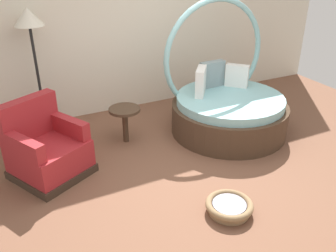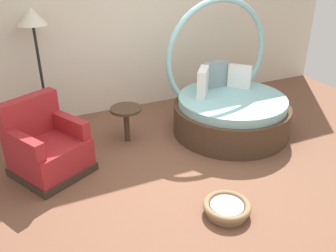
{
  "view_description": "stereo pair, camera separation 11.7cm",
  "coord_description": "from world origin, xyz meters",
  "px_view_note": "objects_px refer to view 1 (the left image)",
  "views": [
    {
      "loc": [
        -1.95,
        -3.35,
        2.58
      ],
      "look_at": [
        -0.15,
        0.24,
        0.55
      ],
      "focal_mm": 38.97,
      "sensor_mm": 36.0,
      "label": 1
    },
    {
      "loc": [
        -1.85,
        -3.4,
        2.58
      ],
      "look_at": [
        -0.15,
        0.24,
        0.55
      ],
      "focal_mm": 38.97,
      "sensor_mm": 36.0,
      "label": 2
    }
  ],
  "objects_px": {
    "red_armchair": "(46,150)",
    "pet_basket": "(230,207)",
    "round_daybed": "(227,106)",
    "side_table": "(125,114)",
    "floor_lamp": "(30,29)"
  },
  "relations": [
    {
      "from": "pet_basket",
      "to": "side_table",
      "type": "height_order",
      "value": "side_table"
    },
    {
      "from": "floor_lamp",
      "to": "pet_basket",
      "type": "bearing_deg",
      "value": -63.62
    },
    {
      "from": "red_armchair",
      "to": "pet_basket",
      "type": "height_order",
      "value": "red_armchair"
    },
    {
      "from": "side_table",
      "to": "floor_lamp",
      "type": "xyz_separation_m",
      "value": [
        -0.97,
        0.86,
        1.11
      ]
    },
    {
      "from": "round_daybed",
      "to": "side_table",
      "type": "bearing_deg",
      "value": 167.91
    },
    {
      "from": "pet_basket",
      "to": "floor_lamp",
      "type": "distance_m",
      "value": 3.47
    },
    {
      "from": "pet_basket",
      "to": "side_table",
      "type": "distance_m",
      "value": 2.04
    },
    {
      "from": "round_daybed",
      "to": "side_table",
      "type": "height_order",
      "value": "round_daybed"
    },
    {
      "from": "side_table",
      "to": "floor_lamp",
      "type": "relative_size",
      "value": 0.29
    },
    {
      "from": "side_table",
      "to": "pet_basket",
      "type": "bearing_deg",
      "value": -77.55
    },
    {
      "from": "red_armchair",
      "to": "floor_lamp",
      "type": "height_order",
      "value": "floor_lamp"
    },
    {
      "from": "side_table",
      "to": "red_armchair",
      "type": "bearing_deg",
      "value": -163.24
    },
    {
      "from": "round_daybed",
      "to": "floor_lamp",
      "type": "relative_size",
      "value": 1.05
    },
    {
      "from": "pet_basket",
      "to": "round_daybed",
      "type": "bearing_deg",
      "value": 56.76
    },
    {
      "from": "round_daybed",
      "to": "pet_basket",
      "type": "height_order",
      "value": "round_daybed"
    }
  ]
}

